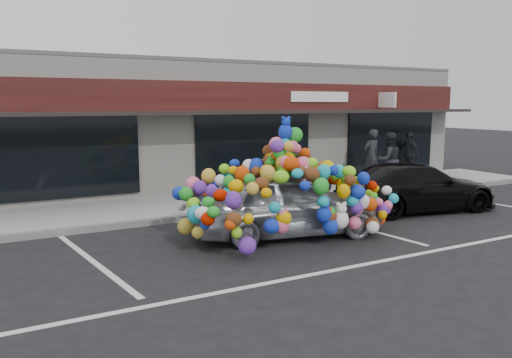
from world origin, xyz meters
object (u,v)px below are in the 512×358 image
black_sedan (416,187)px  pedestrian_c (409,153)px  toy_car (286,196)px  pedestrian_b (389,160)px  pedestrian_a (371,156)px

black_sedan → pedestrian_c: size_ratio=2.62×
toy_car → pedestrian_b: toy_car is taller
pedestrian_a → pedestrian_c: 2.52m
toy_car → pedestrian_c: size_ratio=2.81×
pedestrian_c → toy_car: bearing=-60.1°
black_sedan → pedestrian_c: bearing=-33.7°
toy_car → pedestrian_a: bearing=-44.2°
toy_car → pedestrian_a: (6.09, 4.21, 0.19)m
toy_car → pedestrian_c: 9.82m
toy_car → pedestrian_c: toy_car is taller
pedestrian_b → pedestrian_c: (2.62, 1.72, -0.05)m
pedestrian_b → pedestrian_c: bearing=-137.6°
pedestrian_a → toy_car: bearing=29.1°
pedestrian_c → pedestrian_b: bearing=-56.6°
black_sedan → pedestrian_a: (1.59, 3.66, 0.44)m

